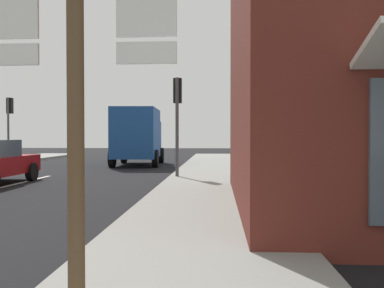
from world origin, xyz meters
name	(u,v)px	position (x,y,z in m)	size (l,w,h in m)	color
ground_plane	(26,182)	(0.00, 10.00, 0.00)	(80.00, 80.00, 0.00)	black
sidewalk_right	(209,188)	(6.45, 8.00, 0.07)	(3.04, 44.00, 0.14)	gray
delivery_truck	(138,135)	(2.37, 18.17, 1.65)	(2.68, 5.10, 3.05)	#19478C
route_sign_post	(76,98)	(5.51, -0.67, 1.91)	(1.66, 0.14, 3.20)	brown
traffic_light_far_left	(9,115)	(-5.23, 18.94, 2.80)	(0.30, 0.49, 3.79)	#47474C
traffic_light_near_right	(177,105)	(5.23, 10.96, 2.74)	(0.30, 0.49, 3.70)	#47474C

